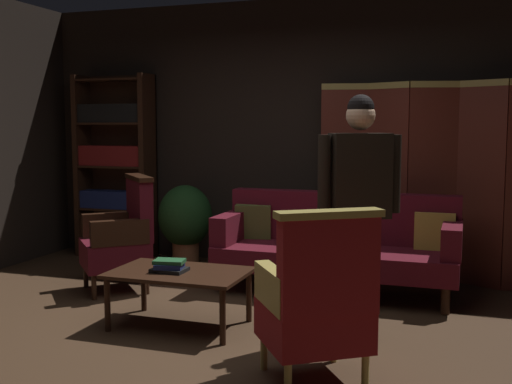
% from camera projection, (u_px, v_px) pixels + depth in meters
% --- Properties ---
extents(ground_plane, '(10.00, 10.00, 0.00)m').
position_uv_depth(ground_plane, '(220.00, 336.00, 4.49)').
color(ground_plane, '#3D2819').
extents(back_wall, '(7.20, 0.10, 2.80)m').
position_uv_depth(back_wall, '(306.00, 134.00, 6.65)').
color(back_wall, black).
rests_on(back_wall, ground_plane).
extents(folding_screen, '(2.18, 0.31, 1.90)m').
position_uv_depth(folding_screen, '(432.00, 179.00, 5.95)').
color(folding_screen, '#5B2319').
rests_on(folding_screen, ground_plane).
extents(bookshelf, '(0.90, 0.32, 2.05)m').
position_uv_depth(bookshelf, '(116.00, 162.00, 7.13)').
color(bookshelf, black).
rests_on(bookshelf, ground_plane).
extents(velvet_couch, '(2.12, 0.78, 0.88)m').
position_uv_depth(velvet_couch, '(338.00, 242.00, 5.64)').
color(velvet_couch, black).
rests_on(velvet_couch, ground_plane).
extents(coffee_table, '(1.00, 0.64, 0.42)m').
position_uv_depth(coffee_table, '(180.00, 277.00, 4.67)').
color(coffee_table, black).
rests_on(coffee_table, ground_plane).
extents(armchair_gilt_accent, '(0.80, 0.80, 1.04)m').
position_uv_depth(armchair_gilt_accent, '(317.00, 302.00, 3.61)').
color(armchair_gilt_accent, tan).
rests_on(armchair_gilt_accent, ground_plane).
extents(armchair_wing_left, '(0.82, 0.82, 1.04)m').
position_uv_depth(armchair_wing_left, '(122.00, 237.00, 5.69)').
color(armchair_wing_left, black).
rests_on(armchair_wing_left, ground_plane).
extents(standing_figure, '(0.53, 0.38, 1.70)m').
position_uv_depth(standing_figure, '(359.00, 194.00, 4.33)').
color(standing_figure, black).
rests_on(standing_figure, ground_plane).
extents(potted_plant, '(0.57, 0.57, 0.86)m').
position_uv_depth(potted_plant, '(185.00, 220.00, 6.66)').
color(potted_plant, brown).
rests_on(potted_plant, ground_plane).
extents(book_black_cloth, '(0.25, 0.19, 0.03)m').
position_uv_depth(book_black_cloth, '(169.00, 270.00, 4.64)').
color(book_black_cloth, black).
rests_on(book_black_cloth, coffee_table).
extents(book_navy_cloth, '(0.23, 0.21, 0.04)m').
position_uv_depth(book_navy_cloth, '(169.00, 266.00, 4.64)').
color(book_navy_cloth, navy).
rests_on(book_navy_cloth, book_black_cloth).
extents(book_green_cloth, '(0.24, 0.18, 0.03)m').
position_uv_depth(book_green_cloth, '(169.00, 261.00, 4.63)').
color(book_green_cloth, '#1E4C28').
rests_on(book_green_cloth, book_navy_cloth).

